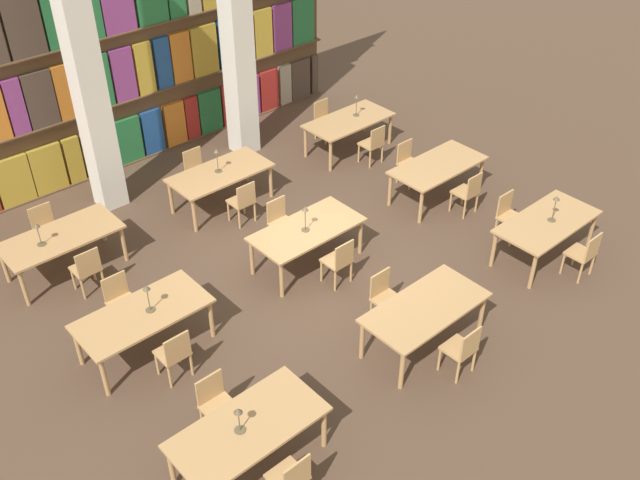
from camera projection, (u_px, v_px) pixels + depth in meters
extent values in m
plane|color=#4C3828|center=(310.00, 265.00, 12.39)|extent=(40.00, 40.00, 0.00)
cube|color=brown|center=(132.00, 29.00, 13.96)|extent=(9.62, 0.06, 5.50)
cube|color=brown|center=(151.00, 152.00, 15.57)|extent=(9.62, 0.35, 0.03)
cube|color=#B7932D|center=(13.00, 180.00, 13.66)|extent=(0.66, 0.20, 0.98)
cube|color=#B7932D|center=(47.00, 168.00, 14.03)|extent=(0.65, 0.20, 0.98)
cube|color=#B7932D|center=(73.00, 159.00, 14.32)|extent=(0.33, 0.20, 0.98)
cube|color=tan|center=(98.00, 150.00, 14.61)|extent=(0.65, 0.20, 0.98)
cube|color=#236B38|center=(127.00, 139.00, 14.98)|extent=(0.58, 0.20, 0.98)
cube|color=navy|center=(152.00, 131.00, 15.29)|extent=(0.46, 0.20, 0.98)
cube|color=orange|center=(174.00, 123.00, 15.58)|extent=(0.49, 0.20, 0.98)
cube|color=maroon|center=(190.00, 117.00, 15.82)|extent=(0.33, 0.20, 0.98)
cube|color=#236B38|center=(209.00, 111.00, 16.08)|extent=(0.58, 0.20, 0.98)
cube|color=maroon|center=(233.00, 102.00, 16.44)|extent=(0.67, 0.20, 0.98)
cube|color=#84387A|center=(252.00, 95.00, 16.74)|extent=(0.31, 0.20, 0.98)
cube|color=maroon|center=(268.00, 90.00, 16.99)|extent=(0.49, 0.20, 0.98)
cube|color=tan|center=(284.00, 84.00, 17.25)|extent=(0.34, 0.20, 0.98)
cube|color=#47382D|center=(299.00, 79.00, 17.51)|extent=(0.57, 0.20, 0.98)
cube|color=#47382D|center=(313.00, 74.00, 17.75)|extent=(0.19, 0.20, 0.98)
cube|color=brown|center=(142.00, 94.00, 14.76)|extent=(9.62, 0.35, 0.03)
cube|color=#84387A|center=(15.00, 106.00, 13.03)|extent=(0.31, 0.20, 1.07)
cube|color=#47382D|center=(39.00, 99.00, 13.28)|extent=(0.56, 0.20, 1.07)
cube|color=orange|center=(63.00, 92.00, 13.53)|extent=(0.33, 0.20, 1.07)
cube|color=orange|center=(79.00, 87.00, 13.72)|extent=(0.28, 0.20, 1.07)
cube|color=#236B38|center=(98.00, 81.00, 13.93)|extent=(0.46, 0.20, 1.07)
cube|color=#84387A|center=(122.00, 74.00, 14.21)|extent=(0.46, 0.20, 1.07)
cube|color=#B7932D|center=(143.00, 68.00, 14.46)|extent=(0.37, 0.20, 1.07)
cube|color=navy|center=(161.00, 62.00, 14.69)|extent=(0.35, 0.20, 1.07)
cube|color=orange|center=(179.00, 57.00, 14.93)|extent=(0.46, 0.20, 1.07)
cube|color=#B7932D|center=(203.00, 50.00, 15.24)|extent=(0.63, 0.20, 1.07)
cube|color=navy|center=(228.00, 42.00, 15.60)|extent=(0.56, 0.20, 1.07)
cube|color=#84387A|center=(246.00, 37.00, 15.86)|extent=(0.30, 0.20, 1.07)
cube|color=#B7932D|center=(262.00, 32.00, 16.09)|extent=(0.47, 0.20, 1.07)
cube|color=#84387A|center=(281.00, 27.00, 16.39)|extent=(0.52, 0.20, 1.07)
cube|color=#236B38|center=(301.00, 20.00, 16.72)|extent=(0.65, 0.20, 1.07)
cube|color=brown|center=(132.00, 28.00, 13.95)|extent=(9.62, 0.35, 0.03)
cube|color=#47382D|center=(21.00, 23.00, 12.45)|extent=(0.65, 0.20, 1.17)
cube|color=#236B38|center=(59.00, 14.00, 12.83)|extent=(0.67, 0.20, 1.17)
cube|color=#236B38|center=(88.00, 7.00, 13.13)|extent=(0.40, 0.20, 1.17)
cube|color=#84387A|center=(115.00, 1.00, 13.43)|extent=(0.65, 0.20, 1.17)
cube|color=silver|center=(82.00, 56.00, 12.20)|extent=(0.50, 0.50, 6.00)
cube|color=silver|center=(235.00, 14.00, 13.93)|extent=(0.50, 0.50, 6.00)
cube|color=tan|center=(248.00, 427.00, 8.64)|extent=(1.94, 0.95, 0.04)
cylinder|color=tan|center=(324.00, 428.00, 9.10)|extent=(0.07, 0.07, 0.70)
cylinder|color=tan|center=(171.00, 467.00, 8.63)|extent=(0.07, 0.07, 0.70)
cylinder|color=tan|center=(285.00, 392.00, 9.58)|extent=(0.07, 0.07, 0.70)
cylinder|color=tan|center=(290.00, 471.00, 8.75)|extent=(0.04, 0.04, 0.42)
cube|color=tan|center=(287.00, 477.00, 8.41)|extent=(0.42, 0.40, 0.04)
cube|color=tan|center=(297.00, 475.00, 8.17)|extent=(0.40, 0.03, 0.42)
cylinder|color=tan|center=(239.00, 420.00, 9.38)|extent=(0.04, 0.04, 0.42)
cylinder|color=tan|center=(217.00, 434.00, 9.19)|extent=(0.04, 0.04, 0.42)
cylinder|color=tan|center=(224.00, 405.00, 9.59)|extent=(0.04, 0.04, 0.42)
cylinder|color=tan|center=(202.00, 419.00, 9.40)|extent=(0.04, 0.04, 0.42)
cube|color=tan|center=(219.00, 408.00, 9.25)|extent=(0.42, 0.40, 0.04)
cube|color=tan|center=(210.00, 388.00, 9.23)|extent=(0.40, 0.03, 0.42)
cylinder|color=brown|center=(240.00, 430.00, 8.58)|extent=(0.14, 0.14, 0.01)
cylinder|color=brown|center=(239.00, 421.00, 8.48)|extent=(0.02, 0.02, 0.31)
cone|color=brown|center=(238.00, 411.00, 8.37)|extent=(0.11, 0.11, 0.07)
cube|color=tan|center=(425.00, 307.00, 10.40)|extent=(1.94, 0.95, 0.04)
cylinder|color=tan|center=(402.00, 370.00, 9.91)|extent=(0.07, 0.07, 0.70)
cylinder|color=tan|center=(482.00, 313.00, 10.86)|extent=(0.07, 0.07, 0.70)
cylinder|color=tan|center=(362.00, 340.00, 10.38)|extent=(0.07, 0.07, 0.70)
cylinder|color=tan|center=(442.00, 288.00, 11.33)|extent=(0.07, 0.07, 0.70)
cylinder|color=tan|center=(439.00, 359.00, 10.27)|extent=(0.04, 0.04, 0.42)
cylinder|color=tan|center=(455.00, 348.00, 10.46)|extent=(0.04, 0.04, 0.42)
cylinder|color=tan|center=(458.00, 372.00, 10.06)|extent=(0.04, 0.04, 0.42)
cylinder|color=tan|center=(474.00, 360.00, 10.25)|extent=(0.04, 0.04, 0.42)
cube|color=tan|center=(458.00, 348.00, 10.12)|extent=(0.42, 0.40, 0.04)
cube|color=tan|center=(471.00, 344.00, 9.88)|extent=(0.40, 0.03, 0.42)
cylinder|color=tan|center=(403.00, 311.00, 11.09)|extent=(0.04, 0.04, 0.42)
cylinder|color=tan|center=(387.00, 322.00, 10.90)|extent=(0.04, 0.04, 0.42)
cylinder|color=tan|center=(387.00, 301.00, 11.30)|extent=(0.04, 0.04, 0.42)
cylinder|color=tan|center=(371.00, 311.00, 11.11)|extent=(0.04, 0.04, 0.42)
cube|color=tan|center=(388.00, 300.00, 10.96)|extent=(0.42, 0.40, 0.04)
cube|color=tan|center=(380.00, 283.00, 10.94)|extent=(0.40, 0.03, 0.42)
cube|color=tan|center=(548.00, 222.00, 12.17)|extent=(1.94, 0.95, 0.04)
cylinder|color=tan|center=(533.00, 271.00, 11.68)|extent=(0.07, 0.07, 0.70)
cylinder|color=tan|center=(592.00, 229.00, 12.63)|extent=(0.07, 0.07, 0.70)
cylinder|color=tan|center=(494.00, 249.00, 12.16)|extent=(0.07, 0.07, 0.70)
cylinder|color=tan|center=(553.00, 211.00, 13.11)|extent=(0.07, 0.07, 0.70)
cylinder|color=tan|center=(562.00, 264.00, 12.06)|extent=(0.04, 0.04, 0.42)
cylinder|color=tan|center=(574.00, 255.00, 12.26)|extent=(0.04, 0.04, 0.42)
cylinder|color=tan|center=(580.00, 273.00, 11.86)|extent=(0.04, 0.04, 0.42)
cylinder|color=tan|center=(592.00, 264.00, 12.05)|extent=(0.04, 0.04, 0.42)
cube|color=tan|center=(580.00, 253.00, 11.92)|extent=(0.42, 0.40, 0.04)
cube|color=tan|center=(593.00, 247.00, 11.67)|extent=(0.40, 0.03, 0.42)
cylinder|color=tan|center=(523.00, 229.00, 12.89)|extent=(0.04, 0.04, 0.42)
cylinder|color=tan|center=(511.00, 236.00, 12.70)|extent=(0.04, 0.04, 0.42)
cylinder|color=tan|center=(508.00, 221.00, 13.10)|extent=(0.04, 0.04, 0.42)
cylinder|color=tan|center=(496.00, 228.00, 12.90)|extent=(0.04, 0.04, 0.42)
cube|color=tan|center=(511.00, 218.00, 12.76)|extent=(0.42, 0.40, 0.04)
cube|color=tan|center=(505.00, 203.00, 12.74)|extent=(0.40, 0.03, 0.42)
cylinder|color=brown|center=(552.00, 220.00, 12.16)|extent=(0.14, 0.14, 0.01)
cylinder|color=brown|center=(554.00, 210.00, 12.04)|extent=(0.02, 0.02, 0.41)
cone|color=brown|center=(557.00, 198.00, 11.90)|extent=(0.11, 0.11, 0.07)
cube|color=tan|center=(142.00, 313.00, 10.29)|extent=(1.94, 0.95, 0.04)
cylinder|color=tan|center=(104.00, 377.00, 9.80)|extent=(0.07, 0.07, 0.70)
cylinder|color=tan|center=(211.00, 319.00, 10.75)|extent=(0.07, 0.07, 0.70)
cylinder|color=tan|center=(78.00, 346.00, 10.28)|extent=(0.07, 0.07, 0.70)
cylinder|color=tan|center=(182.00, 293.00, 11.23)|extent=(0.07, 0.07, 0.70)
cylinder|color=tan|center=(157.00, 364.00, 10.20)|extent=(0.04, 0.04, 0.42)
cylinder|color=tan|center=(178.00, 352.00, 10.39)|extent=(0.04, 0.04, 0.42)
cylinder|color=tan|center=(170.00, 377.00, 9.99)|extent=(0.04, 0.04, 0.42)
cylinder|color=tan|center=(191.00, 364.00, 10.19)|extent=(0.04, 0.04, 0.42)
cube|color=tan|center=(172.00, 353.00, 10.06)|extent=(0.42, 0.40, 0.04)
cube|color=tan|center=(177.00, 348.00, 9.81)|extent=(0.40, 0.03, 0.42)
cylinder|color=tan|center=(142.00, 315.00, 11.03)|extent=(0.04, 0.04, 0.42)
cylinder|color=tan|center=(121.00, 326.00, 10.83)|extent=(0.04, 0.04, 0.42)
cylinder|color=tan|center=(130.00, 304.00, 11.23)|extent=(0.04, 0.04, 0.42)
cylinder|color=tan|center=(110.00, 314.00, 11.04)|extent=(0.04, 0.04, 0.42)
cube|color=tan|center=(123.00, 304.00, 10.90)|extent=(0.42, 0.40, 0.04)
cube|color=tan|center=(115.00, 286.00, 10.87)|extent=(0.40, 0.03, 0.42)
cylinder|color=brown|center=(150.00, 310.00, 10.32)|extent=(0.14, 0.14, 0.01)
cylinder|color=brown|center=(148.00, 300.00, 10.20)|extent=(0.02, 0.02, 0.38)
cone|color=brown|center=(146.00, 288.00, 10.06)|extent=(0.11, 0.11, 0.07)
cube|color=tan|center=(307.00, 229.00, 12.00)|extent=(1.94, 0.95, 0.04)
cylinder|color=tan|center=(282.00, 280.00, 11.50)|extent=(0.07, 0.07, 0.70)
cylinder|color=tan|center=(360.00, 237.00, 12.45)|extent=(0.07, 0.07, 0.70)
cylinder|color=tan|center=(252.00, 257.00, 11.98)|extent=(0.07, 0.07, 0.70)
cylinder|color=tan|center=(330.00, 217.00, 12.93)|extent=(0.07, 0.07, 0.70)
cylinder|color=tan|center=(321.00, 271.00, 11.91)|extent=(0.04, 0.04, 0.42)
cylinder|color=tan|center=(337.00, 262.00, 12.10)|extent=(0.04, 0.04, 0.42)
cylinder|color=tan|center=(335.00, 281.00, 11.70)|extent=(0.04, 0.04, 0.42)
cylinder|color=tan|center=(351.00, 272.00, 11.90)|extent=(0.04, 0.04, 0.42)
cube|color=tan|center=(336.00, 260.00, 11.77)|extent=(0.42, 0.40, 0.04)
cube|color=tan|center=(344.00, 254.00, 11.52)|extent=(0.40, 0.03, 0.42)
cylinder|color=tan|center=(297.00, 235.00, 12.73)|extent=(0.04, 0.04, 0.42)
cylinder|color=tan|center=(282.00, 243.00, 12.54)|extent=(0.04, 0.04, 0.42)
cylinder|color=tan|center=(285.00, 227.00, 12.94)|extent=(0.04, 0.04, 0.42)
cylinder|color=tan|center=(270.00, 235.00, 12.75)|extent=(0.04, 0.04, 0.42)
cube|color=tan|center=(283.00, 224.00, 12.61)|extent=(0.42, 0.40, 0.04)
cube|color=tan|center=(276.00, 209.00, 12.58)|extent=(0.40, 0.03, 0.42)
cylinder|color=brown|center=(305.00, 230.00, 11.93)|extent=(0.14, 0.14, 0.01)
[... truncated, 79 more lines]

